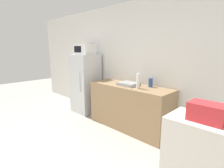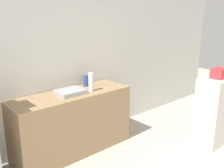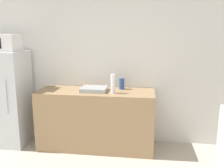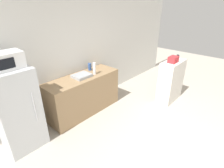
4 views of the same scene
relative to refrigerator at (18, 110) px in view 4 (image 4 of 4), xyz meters
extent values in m
cube|color=silver|center=(1.41, 0.37, 0.56)|extent=(8.00, 0.06, 2.60)
cube|color=silver|center=(0.00, 0.00, 0.00)|extent=(0.64, 0.57, 1.49)
cylinder|color=#B7B7BC|center=(0.18, -0.30, 0.11)|extent=(0.02, 0.02, 0.52)
cube|color=white|center=(0.00, 0.00, 0.87)|extent=(0.51, 0.33, 0.26)
cube|color=black|center=(-0.05, -0.17, 0.87)|extent=(0.28, 0.01, 0.15)
cube|color=#937551|center=(1.44, 0.03, -0.29)|extent=(1.76, 0.61, 0.91)
cube|color=#9EA3A8|center=(1.41, 0.01, 0.19)|extent=(0.38, 0.32, 0.06)
cylinder|color=silver|center=(1.71, -0.08, 0.30)|extent=(0.06, 0.06, 0.28)
cylinder|color=#2D4C8C|center=(1.81, 0.20, 0.25)|extent=(0.08, 0.08, 0.17)
cube|color=silver|center=(3.32, -1.22, -0.21)|extent=(0.79, 0.37, 1.07)
cube|color=red|center=(3.22, -1.24, 0.40)|extent=(0.26, 0.18, 0.15)
cylinder|color=#232328|center=(3.61, -1.19, 0.38)|extent=(0.07, 0.07, 0.10)
camera|label=1|loc=(3.59, -2.68, 0.89)|focal=28.00mm
camera|label=2|loc=(-0.34, -2.90, 1.24)|focal=40.00mm
camera|label=3|loc=(2.18, -3.56, 1.06)|focal=40.00mm
camera|label=4|loc=(-0.77, -2.85, 1.68)|focal=28.00mm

